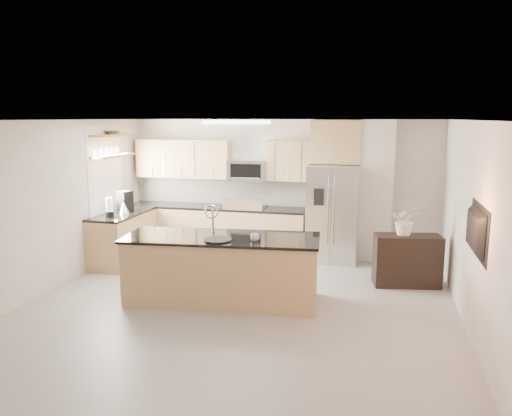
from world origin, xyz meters
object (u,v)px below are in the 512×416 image
(refrigerator, at_px, (333,213))
(flower_vase, at_px, (406,213))
(credenza, at_px, (407,260))
(coffee_maker, at_px, (125,202))
(bowl, at_px, (113,132))
(island, at_px, (222,269))
(range, at_px, (247,230))
(microwave, at_px, (248,170))
(cup, at_px, (255,237))
(blender, at_px, (109,209))
(kettle, at_px, (124,207))
(television, at_px, (471,231))
(platter, at_px, (218,240))

(refrigerator, relative_size, flower_vase, 2.48)
(credenza, height_order, coffee_maker, coffee_maker)
(refrigerator, height_order, bowl, bowl)
(island, bearing_deg, refrigerator, 55.65)
(range, bearing_deg, microwave, 90.00)
(range, xyz_separation_m, coffee_maker, (-2.09, -0.89, 0.63))
(coffee_maker, relative_size, flower_vase, 0.52)
(cup, bearing_deg, blender, 157.75)
(blender, bearing_deg, kettle, 83.12)
(cup, bearing_deg, island, 165.29)
(cup, xyz_separation_m, flower_vase, (2.06, 1.47, 0.16))
(bowl, bearing_deg, coffee_maker, 12.37)
(microwave, xyz_separation_m, credenza, (2.94, -1.32, -1.22))
(island, height_order, blender, island)
(refrigerator, bearing_deg, flower_vase, -43.25)
(flower_vase, bearing_deg, microwave, 155.33)
(range, xyz_separation_m, television, (3.51, -3.12, 0.88))
(coffee_maker, bearing_deg, bowl, -167.63)
(platter, height_order, bowl, bowl)
(island, xyz_separation_m, blender, (-2.38, 1.05, 0.59))
(credenza, bearing_deg, cup, -154.96)
(refrigerator, height_order, island, refrigerator)
(range, relative_size, credenza, 1.12)
(credenza, height_order, platter, platter)
(island, distance_m, cup, 0.76)
(credenza, height_order, kettle, kettle)
(platter, distance_m, blender, 2.73)
(microwave, distance_m, flower_vase, 3.21)
(cup, height_order, kettle, kettle)
(platter, relative_size, bowl, 1.11)
(television, bearing_deg, bowl, 69.14)
(microwave, xyz_separation_m, island, (0.31, -2.66, -1.15))
(microwave, relative_size, coffee_maker, 2.02)
(refrigerator, distance_m, bowl, 4.28)
(credenza, relative_size, flower_vase, 1.42)
(refrigerator, relative_size, platter, 4.49)
(range, xyz_separation_m, microwave, (0.00, 0.12, 1.16))
(cup, relative_size, kettle, 0.53)
(island, height_order, platter, island)
(island, bearing_deg, blender, 150.33)
(blender, height_order, coffee_maker, coffee_maker)
(refrigerator, distance_m, credenza, 1.79)
(flower_vase, bearing_deg, range, 157.40)
(refrigerator, xyz_separation_m, bowl, (-3.91, -0.88, 1.49))
(island, height_order, television, television)
(credenza, bearing_deg, television, -83.45)
(cup, relative_size, coffee_maker, 0.34)
(microwave, bearing_deg, television, -42.75)
(island, height_order, coffee_maker, island)
(refrigerator, relative_size, coffee_maker, 4.74)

